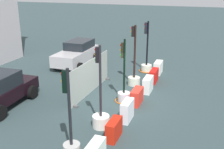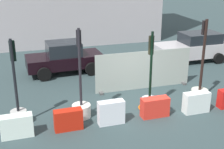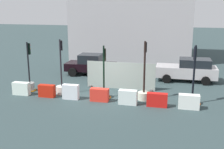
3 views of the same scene
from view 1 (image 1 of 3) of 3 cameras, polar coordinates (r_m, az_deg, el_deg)
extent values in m
plane|color=#2E3E40|center=(13.84, 2.02, -5.66)|extent=(120.00, 120.00, 0.00)
cylinder|color=black|center=(8.90, -8.90, -6.97)|extent=(0.10, 0.10, 2.69)
cube|color=black|center=(8.65, -9.82, -1.47)|extent=(0.21, 0.19, 0.73)
sphere|color=red|center=(8.63, -10.36, 0.16)|extent=(0.11, 0.11, 0.11)
sphere|color=orange|center=(8.71, -10.27, -1.34)|extent=(0.11, 0.11, 0.11)
sphere|color=green|center=(8.79, -10.18, -2.82)|extent=(0.11, 0.11, 0.11)
cylinder|color=silver|center=(11.45, -2.34, -9.77)|extent=(0.72, 0.72, 0.50)
cylinder|color=black|center=(10.73, -2.46, -1.59)|extent=(0.10, 0.10, 2.97)
cube|color=black|center=(10.46, -3.08, 4.13)|extent=(0.17, 0.15, 0.61)
sphere|color=red|center=(10.46, -3.47, 5.26)|extent=(0.10, 0.10, 0.10)
sphere|color=orange|center=(10.51, -3.45, 4.18)|extent=(0.10, 0.10, 0.10)
sphere|color=green|center=(10.56, -3.43, 3.11)|extent=(0.10, 0.10, 0.10)
cylinder|color=silver|center=(13.80, 2.50, -4.71)|extent=(0.63, 0.63, 0.46)
cylinder|color=black|center=(13.25, 2.59, 1.65)|extent=(0.10, 0.10, 2.74)
cube|color=black|center=(13.08, 2.20, 5.11)|extent=(0.19, 0.15, 0.74)
sphere|color=red|center=(13.06, 1.90, 6.19)|extent=(0.11, 0.11, 0.11)
sphere|color=orange|center=(13.11, 1.89, 5.15)|extent=(0.11, 0.11, 0.11)
sphere|color=green|center=(13.17, 1.88, 4.11)|extent=(0.11, 0.11, 0.11)
torus|color=orange|center=(13.88, 2.49, -5.47)|extent=(0.90, 0.90, 0.05)
cylinder|color=beige|center=(15.99, 4.63, -1.37)|extent=(0.71, 0.71, 0.47)
cylinder|color=black|center=(15.48, 4.80, 4.74)|extent=(0.12, 0.12, 3.04)
cube|color=black|center=(15.28, 4.44, 8.98)|extent=(0.17, 0.15, 0.58)
sphere|color=red|center=(15.28, 4.14, 9.72)|extent=(0.10, 0.10, 0.10)
sphere|color=orange|center=(15.31, 4.12, 9.01)|extent=(0.10, 0.10, 0.10)
sphere|color=green|center=(15.34, 4.11, 8.30)|extent=(0.10, 0.10, 0.10)
cylinder|color=silver|center=(18.53, 7.22, 1.36)|extent=(0.71, 0.71, 0.46)
cylinder|color=black|center=(18.10, 7.44, 6.47)|extent=(0.11, 0.11, 2.92)
cube|color=black|center=(17.94, 7.14, 9.62)|extent=(0.18, 0.17, 0.73)
sphere|color=red|center=(17.92, 6.87, 10.41)|extent=(0.11, 0.11, 0.11)
sphere|color=orange|center=(17.96, 6.84, 9.64)|extent=(0.11, 0.11, 0.11)
sphere|color=green|center=(18.00, 6.81, 8.88)|extent=(0.11, 0.11, 0.11)
torus|color=orange|center=(18.59, 7.20, 0.81)|extent=(0.98, 0.98, 0.07)
cube|color=red|center=(10.61, 0.41, -11.44)|extent=(1.01, 0.39, 0.76)
cube|color=silver|center=(11.89, 3.19, -7.58)|extent=(0.98, 0.38, 0.90)
cube|color=red|center=(13.49, 5.23, -4.63)|extent=(1.09, 0.44, 0.77)
cube|color=silver|center=(14.99, 7.52, -2.12)|extent=(1.05, 0.43, 0.84)
cube|color=red|center=(16.52, 8.75, -0.30)|extent=(1.14, 0.39, 0.78)
cube|color=white|center=(18.13, 9.64, 1.42)|extent=(1.12, 0.46, 0.80)
cube|color=#B6B1B3|center=(19.87, -7.52, 3.98)|extent=(4.41, 1.81, 0.79)
cube|color=black|center=(20.23, -6.83, 6.29)|extent=(2.25, 1.56, 0.59)
cylinder|color=black|center=(18.41, -6.81, 1.53)|extent=(0.63, 0.29, 0.62)
cylinder|color=black|center=(19.27, -11.73, 2.06)|extent=(0.63, 0.29, 0.62)
cylinder|color=black|center=(20.77, -3.52, 3.63)|extent=(0.63, 0.29, 0.62)
cylinder|color=black|center=(21.54, -8.04, 4.03)|extent=(0.63, 0.29, 0.62)
cube|color=black|center=(14.18, -22.38, -3.64)|extent=(4.07, 1.93, 0.63)
cylinder|color=black|center=(12.88, -22.49, -7.43)|extent=(0.71, 0.31, 0.69)
cylinder|color=black|center=(14.65, -16.38, -3.56)|extent=(0.71, 0.31, 0.69)
cylinder|color=black|center=(15.73, -22.01, -2.65)|extent=(0.71, 0.31, 0.69)
cube|color=#99A49A|center=(14.77, -4.41, -0.31)|extent=(4.66, 0.04, 1.82)
cube|color=#4C4C4C|center=(13.37, -8.12, -6.54)|extent=(0.16, 0.50, 0.10)
cube|color=#4C4C4C|center=(16.87, -1.35, -0.89)|extent=(0.16, 0.50, 0.10)
camera|label=2|loc=(9.89, 64.71, 8.09)|focal=50.14mm
camera|label=3|loc=(20.20, 57.35, 9.63)|focal=44.68mm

